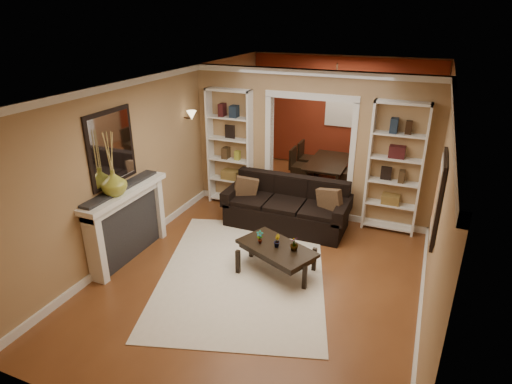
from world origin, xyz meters
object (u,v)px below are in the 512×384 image
at_px(coffee_table, 276,259).
at_px(dining_table, 329,172).
at_px(bookshelf_left, 230,148).
at_px(sofa, 286,204).
at_px(fireplace, 129,224).
at_px(bookshelf_right, 395,169).

distance_m(coffee_table, dining_table, 3.83).
bearing_deg(bookshelf_left, sofa, -22.91).
distance_m(coffee_table, fireplace, 2.34).
bearing_deg(coffee_table, fireplace, -143.56).
bearing_deg(fireplace, bookshelf_left, 77.95).
xyz_separation_m(bookshelf_left, fireplace, (-0.54, -2.53, -0.57)).
height_order(bookshelf_right, dining_table, bookshelf_right).
distance_m(bookshelf_left, fireplace, 2.65).
relative_size(sofa, bookshelf_right, 0.96).
bearing_deg(dining_table, sofa, 174.25).
xyz_separation_m(bookshelf_left, bookshelf_right, (3.10, 0.00, 0.00)).
xyz_separation_m(sofa, bookshelf_right, (1.73, 0.58, 0.72)).
relative_size(coffee_table, dining_table, 0.75).
distance_m(sofa, coffee_table, 1.53).
xyz_separation_m(sofa, coffee_table, (0.35, -1.48, -0.21)).
xyz_separation_m(coffee_table, bookshelf_left, (-1.73, 2.06, 0.93)).
distance_m(sofa, bookshelf_left, 1.65).
bearing_deg(dining_table, fireplace, 153.44).
xyz_separation_m(bookshelf_right, fireplace, (-3.64, -2.53, -0.57)).
bearing_deg(dining_table, coffee_table, -178.26).
height_order(sofa, bookshelf_left, bookshelf_left).
relative_size(bookshelf_left, fireplace, 1.35).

